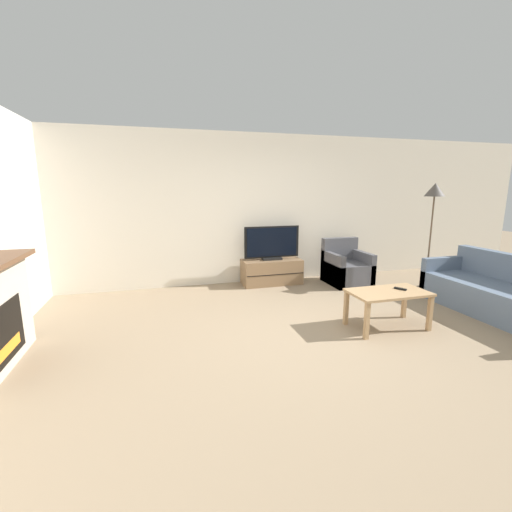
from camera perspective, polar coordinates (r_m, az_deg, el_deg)
name	(u,v)px	position (r m, az deg, el deg)	size (l,w,h in m)	color
ground_plane	(313,335)	(4.27, 9.43, -12.86)	(24.00, 24.00, 0.00)	#89755B
wall_back	(255,209)	(6.34, -0.22, 7.78)	(12.00, 0.06, 2.70)	beige
tv_stand	(272,272)	(6.29, 2.61, -2.62)	(1.08, 0.47, 0.45)	brown
tv	(272,244)	(6.19, 2.66, 1.99)	(1.02, 0.18, 0.61)	black
armchair	(346,269)	(6.52, 14.79, -2.07)	(0.70, 0.76, 0.81)	#4C4C51
coffee_table	(388,296)	(4.59, 21.16, -6.31)	(0.97, 0.54, 0.48)	#A37F56
remote	(400,289)	(4.70, 22.91, -5.05)	(0.11, 0.15, 0.02)	black
couch	(507,297)	(5.81, 36.32, -5.54)	(0.87, 2.18, 0.81)	slate
floor_lamp	(434,197)	(6.52, 27.58, 8.64)	(0.33, 0.33, 1.82)	black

